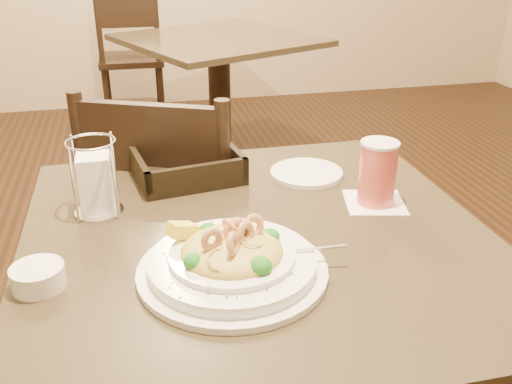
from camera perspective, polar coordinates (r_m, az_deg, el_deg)
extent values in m
cylinder|color=black|center=(1.33, 0.20, -18.17)|extent=(0.12, 0.12, 0.68)
cube|color=#443926|center=(1.12, 0.23, -4.83)|extent=(0.90, 0.90, 0.03)
cylinder|color=black|center=(3.34, -3.46, 2.85)|extent=(0.52, 0.52, 0.03)
cylinder|color=black|center=(3.22, -3.62, 8.70)|extent=(0.12, 0.12, 0.68)
cube|color=#443926|center=(3.14, -3.80, 14.94)|extent=(1.19, 1.19, 0.03)
cube|color=black|center=(1.69, -7.45, -4.62)|extent=(0.55, 0.55, 0.04)
cylinder|color=black|center=(1.92, -0.22, -8.62)|extent=(0.04, 0.04, 0.43)
cylinder|color=black|center=(2.01, -10.40, -7.38)|extent=(0.04, 0.04, 0.43)
cylinder|color=black|center=(1.64, -2.78, -15.50)|extent=(0.04, 0.04, 0.43)
cylinder|color=black|center=(1.75, -14.65, -13.54)|extent=(0.04, 0.04, 0.43)
cylinder|color=black|center=(1.38, -3.20, -0.03)|extent=(0.04, 0.04, 0.46)
cylinder|color=black|center=(1.50, -16.65, 1.10)|extent=(0.04, 0.04, 0.46)
cube|color=black|center=(1.39, -10.53, 4.31)|extent=(0.34, 0.17, 0.22)
cube|color=black|center=(4.07, -12.39, 12.83)|extent=(0.42, 0.42, 0.04)
cylinder|color=black|center=(4.30, -9.70, 10.48)|extent=(0.04, 0.04, 0.43)
cylinder|color=black|center=(4.30, -14.56, 10.04)|extent=(0.04, 0.04, 0.43)
cylinder|color=black|center=(3.95, -9.39, 9.20)|extent=(0.04, 0.04, 0.43)
cylinder|color=black|center=(3.95, -14.66, 8.72)|extent=(0.04, 0.04, 0.43)
cylinder|color=black|center=(3.85, -9.92, 16.15)|extent=(0.04, 0.04, 0.46)
cylinder|color=black|center=(3.85, -15.47, 15.64)|extent=(0.04, 0.04, 0.46)
cube|color=black|center=(3.83, -12.84, 17.38)|extent=(0.36, 0.03, 0.22)
cylinder|color=white|center=(0.99, -2.37, -7.88)|extent=(0.33, 0.33, 0.01)
cylinder|color=white|center=(0.98, -2.39, -7.08)|extent=(0.29, 0.29, 0.02)
cylinder|color=white|center=(0.97, -2.40, -6.31)|extent=(0.22, 0.22, 0.01)
ellipsoid|color=gold|center=(0.97, -2.41, -6.00)|extent=(0.17, 0.17, 0.06)
cube|color=yellow|center=(1.01, -7.43, -3.80)|extent=(0.06, 0.05, 0.04)
cube|color=silver|center=(0.99, 5.62, -5.71)|extent=(0.12, 0.02, 0.01)
cube|color=silver|center=(0.97, 1.88, -5.97)|extent=(0.03, 0.02, 0.00)
torus|color=gold|center=(1.00, -1.67, -4.05)|extent=(0.04, 0.05, 0.03)
torus|color=gold|center=(0.97, -2.69, -4.51)|extent=(0.04, 0.04, 0.03)
torus|color=gold|center=(0.95, -1.01, -5.78)|extent=(0.04, 0.04, 0.02)
torus|color=gold|center=(0.98, -4.64, -4.19)|extent=(0.04, 0.04, 0.02)
torus|color=gold|center=(0.95, -2.79, -4.47)|extent=(0.06, 0.06, 0.04)
torus|color=gold|center=(0.97, -1.51, -4.56)|extent=(0.05, 0.05, 0.01)
torus|color=gold|center=(0.95, -1.28, -5.12)|extent=(0.04, 0.04, 0.01)
torus|color=gold|center=(0.95, -2.49, -5.71)|extent=(0.04, 0.05, 0.04)
torus|color=gold|center=(0.96, -0.22, -6.00)|extent=(0.04, 0.04, 0.02)
torus|color=gold|center=(0.95, -0.59, -4.94)|extent=(0.06, 0.06, 0.02)
torus|color=gold|center=(0.96, -4.22, -5.92)|extent=(0.04, 0.04, 0.01)
torus|color=gold|center=(0.96, -1.38, -4.34)|extent=(0.05, 0.05, 0.02)
torus|color=gold|center=(0.96, -2.87, -4.79)|extent=(0.05, 0.05, 0.02)
torus|color=gold|center=(0.93, -1.98, -6.71)|extent=(0.05, 0.06, 0.04)
torus|color=gold|center=(0.95, -2.76, -5.67)|extent=(0.04, 0.04, 0.01)
torus|color=gold|center=(0.95, -1.64, -5.01)|extent=(0.04, 0.03, 0.03)
torus|color=gold|center=(0.97, 0.68, -4.39)|extent=(0.04, 0.04, 0.02)
torus|color=gold|center=(0.91, -3.44, -6.83)|extent=(0.06, 0.06, 0.03)
torus|color=gold|center=(0.98, -2.26, -4.67)|extent=(0.06, 0.05, 0.02)
torus|color=#E8A672|center=(0.91, -2.29, -5.25)|extent=(0.04, 0.04, 0.04)
torus|color=#E8A672|center=(0.94, -1.05, -4.12)|extent=(0.04, 0.04, 0.04)
torus|color=#E8A672|center=(0.96, -0.26, -3.44)|extent=(0.04, 0.03, 0.04)
torus|color=#E8A672|center=(0.96, -2.54, -3.69)|extent=(0.04, 0.05, 0.04)
torus|color=#E8A672|center=(0.95, -2.13, -3.91)|extent=(0.04, 0.03, 0.04)
torus|color=#E8A672|center=(0.96, -1.91, -3.66)|extent=(0.04, 0.02, 0.04)
torus|color=#E8A672|center=(0.93, -4.44, -4.78)|extent=(0.04, 0.03, 0.04)
ellipsoid|color=#175B14|center=(0.99, 1.39, -4.45)|extent=(0.03, 0.03, 0.03)
ellipsoid|color=#175B14|center=(1.02, -4.81, -3.81)|extent=(0.03, 0.03, 0.02)
ellipsoid|color=#175B14|center=(0.93, -6.21, -6.90)|extent=(0.03, 0.03, 0.03)
ellipsoid|color=#175B14|center=(0.91, 0.40, -7.38)|extent=(0.04, 0.04, 0.03)
cube|color=#266619|center=(0.88, -2.92, -10.46)|extent=(0.00, 0.00, 0.00)
cube|color=#266619|center=(1.00, -9.23, -6.09)|extent=(0.00, 0.00, 0.00)
cube|color=#266619|center=(0.88, -7.60, -10.42)|extent=(0.00, 0.00, 0.00)
cube|color=#266619|center=(1.09, -2.55, -2.71)|extent=(0.00, 0.00, 0.00)
cube|color=#266619|center=(1.08, -0.16, -3.06)|extent=(0.00, 0.00, 0.00)
cube|color=#266619|center=(1.07, -1.75, -3.37)|extent=(0.00, 0.00, 0.00)
cube|color=#266619|center=(0.89, -4.81, -10.11)|extent=(0.00, 0.00, 0.00)
cube|color=#266619|center=(0.91, -8.62, -9.41)|extent=(0.00, 0.00, 0.00)
cube|color=#266619|center=(0.89, 1.13, -9.74)|extent=(0.00, 0.00, 0.00)
cube|color=#266619|center=(1.08, -5.88, -3.22)|extent=(0.00, 0.00, 0.00)
cube|color=#266619|center=(1.08, -4.50, -3.01)|extent=(0.00, 0.00, 0.00)
cube|color=#266619|center=(0.93, 3.59, -8.15)|extent=(0.00, 0.00, 0.00)
cube|color=#266619|center=(0.88, -1.94, -10.48)|extent=(0.00, 0.00, 0.00)
cube|color=#266619|center=(0.92, -8.39, -8.92)|extent=(0.00, 0.00, 0.00)
cube|color=white|center=(1.25, 11.76, -1.04)|extent=(0.15, 0.15, 0.00)
cylinder|color=#DF574F|center=(1.23, 12.04, 1.84)|extent=(0.08, 0.08, 0.13)
cylinder|color=white|center=(1.20, 12.33, 4.77)|extent=(0.08, 0.08, 0.01)
cube|color=black|center=(1.36, -6.84, 1.80)|extent=(0.26, 0.23, 0.02)
cube|color=black|center=(1.38, -2.45, 3.76)|extent=(0.04, 0.19, 0.05)
cube|color=black|center=(1.33, -11.55, 2.36)|extent=(0.04, 0.19, 0.05)
cube|color=black|center=(1.43, -7.90, 4.34)|extent=(0.24, 0.05, 0.05)
cube|color=black|center=(1.27, -5.81, 1.67)|extent=(0.24, 0.05, 0.05)
cylinder|color=silver|center=(1.23, -15.38, -1.87)|extent=(0.10, 0.10, 0.01)
torus|color=silver|center=(1.17, -16.24, 4.84)|extent=(0.10, 0.10, 0.01)
cube|color=white|center=(1.21, -15.72, 0.82)|extent=(0.07, 0.07, 0.12)
cylinder|color=silver|center=(1.17, -17.78, 0.60)|extent=(0.01, 0.01, 0.16)
cylinder|color=silver|center=(1.16, -13.95, 0.97)|extent=(0.01, 0.01, 0.16)
cylinder|color=silver|center=(1.24, -17.57, 2.07)|extent=(0.01, 0.01, 0.16)
cylinder|color=silver|center=(1.23, -13.96, 2.43)|extent=(0.01, 0.01, 0.16)
cylinder|color=white|center=(1.37, 5.06, 1.91)|extent=(0.18, 0.18, 0.01)
cylinder|color=white|center=(1.01, -20.96, -7.93)|extent=(0.12, 0.12, 0.04)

